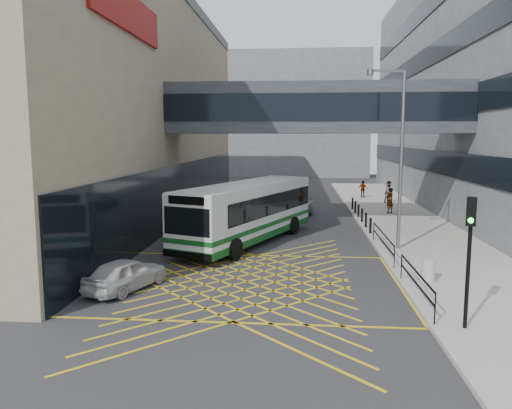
% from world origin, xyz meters
% --- Properties ---
extents(ground, '(120.00, 120.00, 0.00)m').
position_xyz_m(ground, '(0.00, 0.00, 0.00)').
color(ground, '#333335').
extents(building_whsmith, '(24.17, 42.00, 16.00)m').
position_xyz_m(building_whsmith, '(-17.98, 16.00, 8.00)').
color(building_whsmith, gray).
rests_on(building_whsmith, ground).
extents(building_far, '(28.00, 16.00, 18.00)m').
position_xyz_m(building_far, '(-2.00, 60.00, 9.00)').
color(building_far, slate).
rests_on(building_far, ground).
extents(skybridge, '(20.00, 4.10, 3.00)m').
position_xyz_m(skybridge, '(3.00, 12.00, 7.50)').
color(skybridge, '#353A40').
rests_on(skybridge, ground).
extents(pavement, '(6.00, 54.00, 0.16)m').
position_xyz_m(pavement, '(9.00, 15.00, 0.08)').
color(pavement, '#ADA89F').
rests_on(pavement, ground).
extents(box_junction, '(12.00, 9.00, 0.01)m').
position_xyz_m(box_junction, '(0.00, 0.00, 0.00)').
color(box_junction, gold).
rests_on(box_junction, ground).
extents(bus, '(6.86, 11.83, 3.28)m').
position_xyz_m(bus, '(-0.72, 7.60, 1.76)').
color(bus, silver).
rests_on(bus, ground).
extents(car_white, '(2.91, 4.29, 1.26)m').
position_xyz_m(car_white, '(-4.50, -1.45, 0.63)').
color(car_white, '#BDBCBF').
rests_on(car_white, ground).
extents(car_dark, '(3.12, 4.49, 1.31)m').
position_xyz_m(car_dark, '(0.28, 9.59, 0.65)').
color(car_dark, black).
rests_on(car_dark, ground).
extents(car_silver, '(2.12, 4.80, 1.48)m').
position_xyz_m(car_silver, '(2.13, 19.13, 0.74)').
color(car_silver, gray).
rests_on(car_silver, ground).
extents(traffic_light, '(0.32, 0.47, 3.94)m').
position_xyz_m(traffic_light, '(6.94, -4.81, 2.72)').
color(traffic_light, black).
rests_on(traffic_light, pavement).
extents(street_lamp, '(2.00, 0.74, 8.85)m').
position_xyz_m(street_lamp, '(6.88, 5.94, 5.20)').
color(street_lamp, slate).
rests_on(street_lamp, pavement).
extents(litter_bin, '(0.51, 0.51, 0.87)m').
position_xyz_m(litter_bin, '(7.12, 0.15, 0.60)').
color(litter_bin, '#ADA89E').
rests_on(litter_bin, pavement).
extents(kerb_railings, '(0.05, 12.54, 1.00)m').
position_xyz_m(kerb_railings, '(6.15, 1.78, 0.88)').
color(kerb_railings, black).
rests_on(kerb_railings, pavement).
extents(bollards, '(0.14, 10.14, 0.90)m').
position_xyz_m(bollards, '(6.25, 15.00, 0.61)').
color(bollards, black).
rests_on(bollards, pavement).
extents(pedestrian_a, '(0.91, 0.88, 1.86)m').
position_xyz_m(pedestrian_a, '(8.78, 18.09, 1.09)').
color(pedestrian_a, gray).
rests_on(pedestrian_a, pavement).
extents(pedestrian_b, '(1.03, 1.00, 1.86)m').
position_xyz_m(pedestrian_b, '(9.77, 24.12, 1.09)').
color(pedestrian_b, gray).
rests_on(pedestrian_b, pavement).
extents(pedestrian_c, '(1.02, 0.85, 1.56)m').
position_xyz_m(pedestrian_c, '(8.03, 27.83, 0.94)').
color(pedestrian_c, gray).
rests_on(pedestrian_c, pavement).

